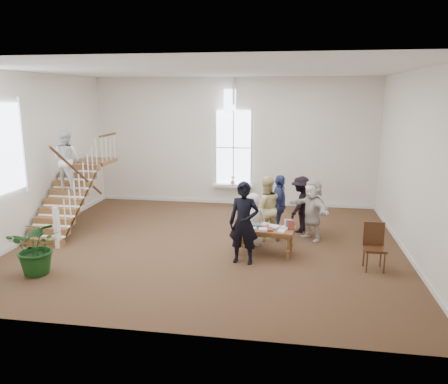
% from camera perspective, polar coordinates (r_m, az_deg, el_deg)
% --- Properties ---
extents(ground, '(10.00, 10.00, 0.00)m').
position_cam_1_polar(ground, '(11.77, -1.78, -6.78)').
color(ground, '#492C1C').
rests_on(ground, ground).
extents(room_shell, '(10.49, 10.00, 10.00)m').
position_cam_1_polar(room_shell, '(15.82, 1.19, -0.15)').
color(room_shell, white).
rests_on(room_shell, ground).
extents(staircase, '(1.10, 4.10, 2.92)m').
position_cam_1_polar(staircase, '(13.50, -19.63, 2.14)').
color(staircase, brown).
rests_on(staircase, ground).
extents(library_table, '(1.54, 0.91, 0.75)m').
position_cam_1_polar(library_table, '(10.91, 5.36, -5.05)').
color(library_table, brown).
rests_on(library_table, ground).
extents(police_officer, '(0.76, 0.55, 1.95)m').
position_cam_1_polar(police_officer, '(10.22, 2.61, -4.07)').
color(police_officer, black).
rests_on(police_officer, ground).
extents(elderly_woman, '(0.72, 0.51, 1.41)m').
position_cam_1_polar(elderly_woman, '(11.48, 3.80, -3.61)').
color(elderly_woman, silver).
rests_on(elderly_woman, ground).
extents(person_yellow, '(1.03, 0.90, 1.77)m').
position_cam_1_polar(person_yellow, '(11.89, 5.48, -2.15)').
color(person_yellow, beige).
rests_on(person_yellow, ground).
extents(woman_cluster_a, '(0.45, 1.03, 1.74)m').
position_cam_1_polar(woman_cluster_a, '(12.29, 7.23, -1.78)').
color(woman_cluster_a, navy).
rests_on(woman_cluster_a, ground).
extents(woman_cluster_b, '(0.96, 1.20, 1.63)m').
position_cam_1_polar(woman_cluster_b, '(12.74, 9.99, -1.61)').
color(woman_cluster_b, black).
rests_on(woman_cluster_b, ground).
extents(woman_cluster_c, '(1.34, 1.54, 1.68)m').
position_cam_1_polar(woman_cluster_c, '(12.12, 11.45, -2.28)').
color(woman_cluster_c, silver).
rests_on(woman_cluster_c, ground).
extents(floor_plant, '(1.36, 1.26, 1.26)m').
position_cam_1_polar(floor_plant, '(10.53, -23.19, -6.60)').
color(floor_plant, '#123912').
rests_on(floor_plant, ground).
extents(side_chair, '(0.48, 0.48, 1.08)m').
position_cam_1_polar(side_chair, '(10.55, 19.03, -6.34)').
color(side_chair, '#3D1F10').
rests_on(side_chair, ground).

